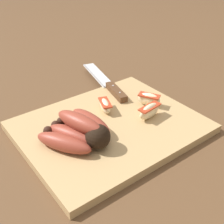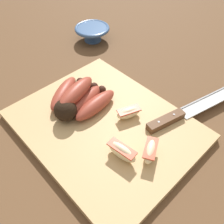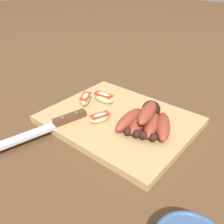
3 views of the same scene
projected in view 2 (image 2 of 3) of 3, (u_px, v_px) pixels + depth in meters
The scene contains 8 objects.
ground_plane at pixel (105, 122), 0.59m from camera, with size 6.00×6.00×0.00m, color brown.
cutting_board at pixel (105, 126), 0.57m from camera, with size 0.42×0.33×0.02m, color tan.
banana_bunch at pixel (77, 99), 0.58m from camera, with size 0.16×0.16×0.07m.
chefs_knife at pixel (181, 114), 0.57m from camera, with size 0.09×0.28×0.02m.
apple_wedge_near at pixel (122, 151), 0.48m from camera, with size 0.07×0.03×0.04m.
apple_wedge_middle at pixel (150, 151), 0.48m from camera, with size 0.05×0.06×0.04m.
apple_wedge_far at pixel (129, 113), 0.56m from camera, with size 0.04×0.06×0.03m.
ceramic_bowl at pixel (92, 32), 0.83m from camera, with size 0.12×0.12×0.05m.
Camera 2 is at (-0.29, 0.25, 0.45)m, focal length 37.80 mm.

